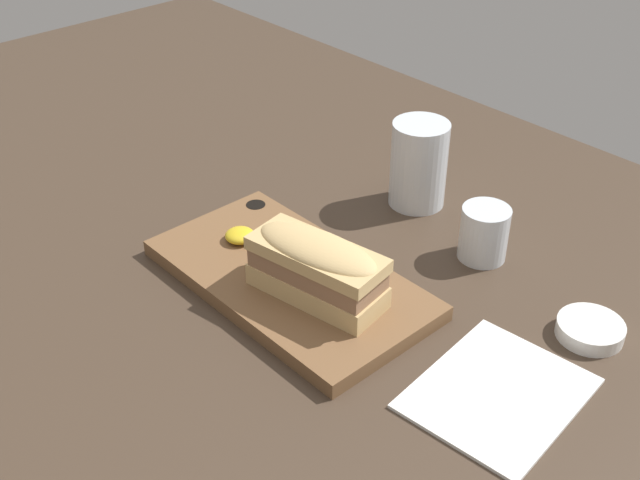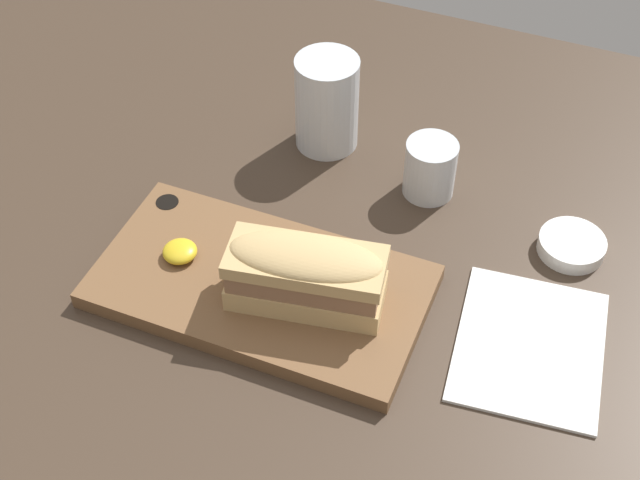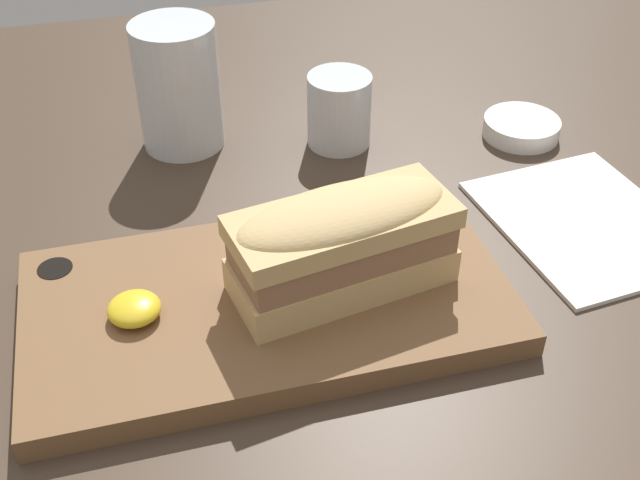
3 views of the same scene
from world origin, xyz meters
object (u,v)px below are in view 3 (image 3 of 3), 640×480
Objects in this scene: napkin at (586,222)px; condiment_dish at (521,128)px; serving_board at (267,302)px; wine_glass at (339,114)px; sandwich at (343,240)px; water_glass at (179,94)px.

condiment_dish is at bearing 85.41° from napkin.
serving_board is 4.98× the size of wine_glass.
napkin is (22.70, 4.14, -5.82)cm from sandwich.
water_glass is 1.73× the size of wine_glass.
water_glass is 15.14cm from wine_glass.
serving_board reaches higher than napkin.
sandwich reaches higher than napkin.
sandwich is at bearing -169.66° from napkin.
water_glass is (-8.26, 26.22, -0.79)cm from sandwich.
water_glass is 0.63× the size of napkin.
serving_board is 1.82× the size of napkin.
water_glass is at bearing 107.48° from sandwich.
sandwich reaches higher than condiment_dish.
condiment_dish is (29.42, 18.42, -0.09)cm from serving_board.
water_glass is at bearing 165.14° from wine_glass.
napkin is at bearing 10.34° from sandwich.
serving_board is at bearing -147.96° from condiment_dish.
condiment_dish is at bearing -10.96° from wine_glass.
water_glass reaches higher than serving_board.
sandwich is at bearing -105.56° from wine_glass.
serving_board is 4.70× the size of condiment_dish.
sandwich is 1.39× the size of water_glass.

